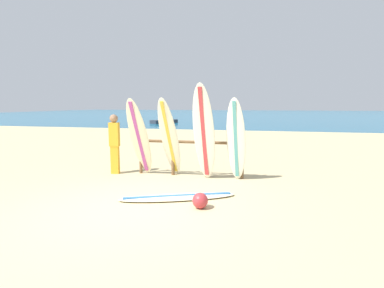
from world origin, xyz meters
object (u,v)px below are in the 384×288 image
Objects in this scene: surfboard_leaning_far_left at (139,138)px; beach_ball at (200,201)px; surfboard_rack at (190,151)px; small_boat_offshore at (164,121)px; surfboard_leaning_left at (169,138)px; surfboard_lying_on_sand at (178,197)px; surfboard_leaning_center at (236,140)px; surfboard_leaning_center_left at (204,133)px; beachgoer_standing at (115,141)px.

surfboard_leaning_far_left is 3.22m from beach_ball.
beach_ball is at bearing -72.17° from surfboard_rack.
surfboard_leaning_far_left is at bearing -166.17° from surfboard_rack.
surfboard_leaning_left is at bearing -71.32° from small_boat_offshore.
surfboard_lying_on_sand is (0.73, -1.76, -1.05)m from surfboard_leaning_left.
surfboard_leaning_far_left reaches higher than surfboard_rack.
surfboard_lying_on_sand is 0.77× the size of small_boat_offshore.
surfboard_leaning_center is 0.87× the size of surfboard_lying_on_sand.
surfboard_leaning_center_left reaches higher than surfboard_leaning_far_left.
beach_ball is at bearing -59.86° from surfboard_leaning_left.
surfboard_lying_on_sand is 0.76m from beach_ball.
small_boat_offshore reaches higher than surfboard_lying_on_sand.
small_boat_offshore is at bearing 110.73° from surfboard_leaning_center_left.
surfboard_leaning_far_left is at bearing -177.48° from surfboard_leaning_left.
surfboard_leaning_far_left is 0.83m from beachgoer_standing.
small_boat_offshore is at bearing 106.68° from surfboard_leaning_far_left.
surfboard_leaning_center is 2.30m from surfboard_lying_on_sand.
surfboard_rack is at bearing 31.06° from surfboard_leaning_left.
beachgoer_standing is at bearing 171.56° from surfboard_leaning_far_left.
surfboard_lying_on_sand is (-1.06, -1.75, -1.05)m from surfboard_leaning_center.
surfboard_leaning_far_left is 2.64m from surfboard_leaning_center.
surfboard_leaning_center_left reaches higher than small_boat_offshore.
surfboard_leaning_left is at bearing 120.14° from beach_ball.
beachgoer_standing is at bearing 178.52° from surfboard_leaning_center.
surfboard_leaning_center is at bearing 9.17° from surfboard_leaning_center_left.
beachgoer_standing is 23.37m from small_boat_offshore.
surfboard_leaning_left is at bearing -2.84° from beachgoer_standing.
surfboard_leaning_far_left is 1.27× the size of beachgoer_standing.
small_boat_offshore is at bearing 109.79° from beach_ball.
surfboard_rack is 2.18m from beachgoer_standing.
surfboard_leaning_center_left is at bearing -69.27° from small_boat_offshore.
surfboard_leaning_center_left is 1.48× the size of beachgoer_standing.
surfboard_leaning_center_left is 2.67m from beachgoer_standing.
surfboard_lying_on_sand is 8.17× the size of beach_ball.
surfboard_leaning_far_left is 0.86m from surfboard_leaning_left.
surfboard_leaning_left is 1.68m from beachgoer_standing.
beach_ball is (1.30, -2.24, -0.93)m from surfboard_leaning_left.
small_boat_offshore is (-8.38, 24.42, 0.22)m from surfboard_lying_on_sand.
surfboard_leaning_left is (0.86, 0.04, 0.01)m from surfboard_leaning_far_left.
beach_ball is at bearing -40.00° from surfboard_lying_on_sand.
surfboard_leaning_center_left is (1.83, -0.10, 0.18)m from surfboard_leaning_far_left.
surfboard_leaning_far_left is 0.99× the size of surfboard_leaning_left.
beach_ball is at bearing -45.61° from surfboard_leaning_far_left.
surfboard_lying_on_sand is 3.15m from beachgoer_standing.
surfboard_lying_on_sand is (1.58, -1.72, -1.04)m from surfboard_leaning_far_left.
surfboard_leaning_center is at bearing -67.38° from small_boat_offshore.
surfboard_leaning_center_left is at bearing -170.83° from surfboard_leaning_center.
surfboard_leaning_left reaches higher than surfboard_lying_on_sand.
surfboard_leaning_left reaches higher than beachgoer_standing.
surfboard_leaning_left is at bearing 179.80° from surfboard_leaning_center.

